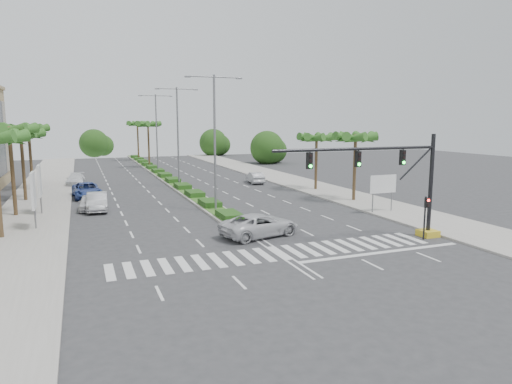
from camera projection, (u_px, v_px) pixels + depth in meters
ground at (279, 253)px, 28.13m from camera, size 160.00×160.00×0.00m
footpath_right at (329, 192)px, 51.97m from camera, size 6.00×120.00×0.15m
footpath_left at (35, 210)px, 41.12m from camera, size 6.00×120.00×0.15m
median at (159, 173)px, 69.57m from camera, size 2.20×75.00×0.20m
median_grass at (159, 173)px, 69.55m from camera, size 1.80×75.00×0.04m
signal_gantry at (404, 190)px, 30.90m from camera, size 12.60×1.20×7.20m
pedestrian_signal at (426, 211)px, 30.97m from camera, size 0.28×0.36×3.00m
direction_sign at (383, 186)px, 39.93m from camera, size 2.70×0.11×3.40m
billboard_near at (33, 191)px, 33.55m from camera, size 0.18×2.10×4.35m
billboard_far at (39, 181)px, 39.08m from camera, size 0.18×2.10×4.35m
palm_left_mid at (9, 133)px, 37.73m from camera, size 4.57×4.68×7.95m
palm_left_far at (21, 137)px, 45.19m from camera, size 4.57×4.68×7.35m
palm_left_end at (29, 131)px, 52.50m from camera, size 4.57×4.68×7.75m
palm_right_near at (356, 140)px, 45.24m from camera, size 4.57×4.68×7.05m
palm_right_far at (317, 140)px, 52.65m from camera, size 4.57×4.68×6.75m
palm_median_a at (148, 126)px, 77.68m from camera, size 4.57×4.68×8.05m
palm_median_b at (137, 125)px, 91.50m from camera, size 4.57×4.68×8.05m
streetlight_near at (215, 135)px, 39.97m from camera, size 5.10×0.25×12.00m
streetlight_mid at (178, 131)px, 54.71m from camera, size 5.10×0.25×12.00m
streetlight_far at (157, 129)px, 69.45m from camera, size 5.10×0.25×12.00m
car_parked_a at (88, 203)px, 41.54m from camera, size 1.86×4.17×1.39m
car_parked_b at (97, 202)px, 41.33m from camera, size 1.93×5.04×1.64m
car_parked_c at (87, 190)px, 48.17m from camera, size 3.15×6.02×1.62m
car_parked_d at (76, 179)px, 57.60m from camera, size 2.48×5.16×1.45m
car_crossing at (260, 225)px, 32.17m from camera, size 6.30×4.01×1.62m
car_right at (255, 178)px, 59.44m from camera, size 2.00×4.58×1.46m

